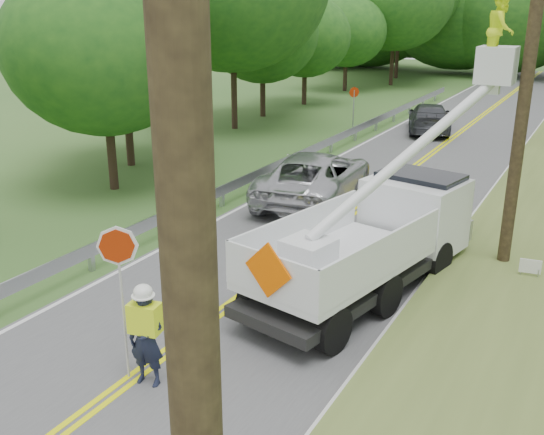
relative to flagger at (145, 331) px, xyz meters
The scene contains 11 objects.
ground 1.38m from the flagger, 112.39° to the right, with size 140.00×140.00×0.00m, color #2C5121.
road 13.22m from the flagger, 91.48° to the left, with size 7.20×96.00×0.03m.
guardrail 14.75m from the flagger, 107.21° to the left, with size 0.18×48.00×0.77m.
treeline_left 33.16m from the flagger, 109.52° to the left, with size 10.97×56.81×12.12m.
treeline_horizon 55.55m from the flagger, 90.39° to the left, with size 57.28×14.98×11.27m.
flagger is the anchor object (origin of this frame).
bucket_truck 6.71m from the flagger, 69.68° to the left, with size 4.17×7.08×6.65m.
suv_silver 11.37m from the flagger, 100.07° to the left, with size 2.81×6.10×1.70m, color #B5B7BC.
suv_darkgrey 25.07m from the flagger, 94.20° to the left, with size 2.08×5.12×1.48m, color #3D3F45.
stop_sign_permanent 22.56m from the flagger, 102.59° to the left, with size 0.40×0.39×2.50m.
yard_sign 9.20m from the flagger, 54.29° to the left, with size 0.49×0.09×0.71m.
Camera 1 is at (6.80, -6.38, 6.38)m, focal length 40.80 mm.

